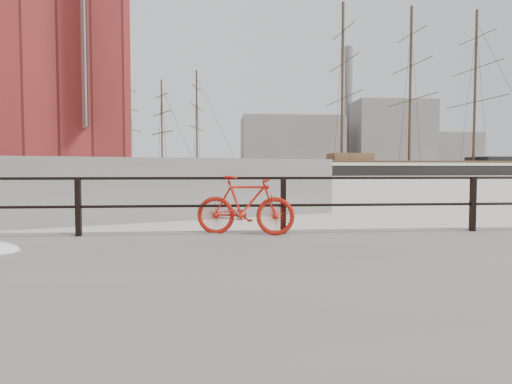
# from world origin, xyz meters

# --- Properties ---
(ground) EXTENTS (400.00, 400.00, 0.00)m
(ground) POSITION_xyz_m (0.00, 0.00, 0.00)
(ground) COLOR white
(ground) RESTS_ON ground
(far_quay) EXTENTS (78.44, 148.07, 1.80)m
(far_quay) POSITION_xyz_m (-40.00, 72.00, 0.90)
(far_quay) COLOR gray
(far_quay) RESTS_ON ground
(guardrail) EXTENTS (28.00, 0.10, 1.00)m
(guardrail) POSITION_xyz_m (0.00, -0.15, 0.85)
(guardrail) COLOR black
(guardrail) RESTS_ON promenade
(bicycle) EXTENTS (1.71, 0.63, 1.02)m
(bicycle) POSITION_xyz_m (-4.18, -0.25, 0.86)
(bicycle) COLOR #B3160B
(bicycle) RESTS_ON promenade
(barque_black) EXTENTS (65.92, 25.40, 36.26)m
(barque_black) POSITION_xyz_m (35.65, 84.09, 0.00)
(barque_black) COLOR black
(barque_black) RESTS_ON ground
(schooner_mid) EXTENTS (32.05, 18.06, 21.63)m
(schooner_mid) POSITION_xyz_m (-15.05, 84.28, 0.00)
(schooner_mid) COLOR beige
(schooner_mid) RESTS_ON ground
(schooner_left) EXTENTS (26.49, 20.47, 18.35)m
(schooner_left) POSITION_xyz_m (-19.27, 73.94, 0.00)
(schooner_left) COLOR beige
(schooner_left) RESTS_ON ground
(workboat_far) EXTENTS (10.43, 6.24, 7.00)m
(workboat_far) POSITION_xyz_m (-26.98, 42.55, 0.00)
(workboat_far) COLOR black
(workboat_far) RESTS_ON ground
(industrial_west) EXTENTS (32.00, 18.00, 18.00)m
(industrial_west) POSITION_xyz_m (20.00, 140.00, 9.00)
(industrial_west) COLOR gray
(industrial_west) RESTS_ON ground
(industrial_mid) EXTENTS (26.00, 20.00, 24.00)m
(industrial_mid) POSITION_xyz_m (55.00, 145.00, 12.00)
(industrial_mid) COLOR gray
(industrial_mid) RESTS_ON ground
(industrial_east) EXTENTS (20.00, 16.00, 14.00)m
(industrial_east) POSITION_xyz_m (78.00, 150.00, 7.00)
(industrial_east) COLOR gray
(industrial_east) RESTS_ON ground
(smokestack) EXTENTS (2.80, 2.80, 44.00)m
(smokestack) POSITION_xyz_m (42.00, 150.00, 22.00)
(smokestack) COLOR gray
(smokestack) RESTS_ON ground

